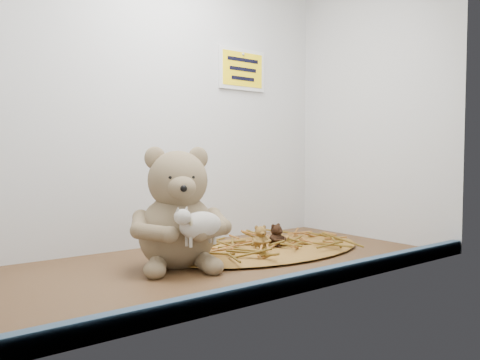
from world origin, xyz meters
TOP-DOWN VIEW (x-y plane):
  - alcove_shell at (0.00, 9.00)cm, footprint 120.40×60.20cm
  - front_rail at (0.00, -28.80)cm, footprint 119.28×2.20cm
  - straw_bed at (20.54, 4.80)cm, footprint 61.86×35.92cm
  - main_teddy at (-8.83, 4.04)cm, footprint 30.66×31.39cm
  - toy_lamb at (-8.83, -6.31)cm, footprint 13.58×8.29cm
  - mini_teddy_tan at (18.06, 5.25)cm, footprint 6.80×6.97cm
  - mini_teddy_brown at (23.03, 4.34)cm, footprint 6.11×6.36cm
  - wall_sign at (30.00, 29.40)cm, footprint 16.00×1.20cm

SIDE VIEW (x-z plane):
  - straw_bed at x=20.54cm, z-range 0.00..1.20cm
  - front_rail at x=0.00cm, z-range 0.00..3.60cm
  - mini_teddy_tan at x=18.06cm, z-range 1.20..7.67cm
  - mini_teddy_brown at x=23.03cm, z-range 1.20..7.79cm
  - toy_lamb at x=-8.83cm, z-range 6.74..15.52cm
  - main_teddy at x=-8.83cm, z-range 0.00..28.88cm
  - alcove_shell at x=0.00cm, z-range -0.20..90.20cm
  - wall_sign at x=30.00cm, z-range 49.50..60.50cm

